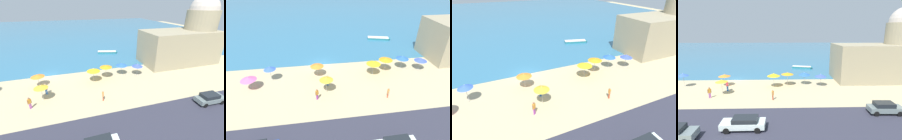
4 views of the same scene
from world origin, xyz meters
TOP-DOWN VIEW (x-y plane):
  - ground_plane at (0.00, 0.00)m, footprint 160.00×160.00m
  - sea at (0.00, 55.00)m, footprint 150.00×110.00m
  - beach_umbrella_0 at (8.37, -4.83)m, footprint 2.36×2.36m
  - beach_umbrella_1 at (17.14, -4.32)m, footprint 2.12×2.12m
  - beach_umbrella_2 at (10.90, -3.82)m, footprint 2.31×2.31m
  - beach_umbrella_3 at (0.19, -8.50)m, footprint 1.95×1.95m
  - beach_umbrella_4 at (14.20, -3.33)m, footprint 2.19×2.19m
  - beach_umbrella_5 at (-0.92, -3.82)m, footprint 2.20×2.20m
  - beach_umbrella_7 at (-8.30, -4.18)m, footprint 1.84×1.84m
  - bather_0 at (0.49, -6.79)m, footprint 0.56×0.30m
  - bather_1 at (8.58, -10.98)m, footprint 0.31×0.55m
  - bather_2 at (-1.25, -9.94)m, footprint 0.46×0.40m
  - skiff_nearshore at (15.11, 11.08)m, footprint 5.68×2.83m
  - harbor_fortress at (31.69, -0.34)m, footprint 17.27×8.72m

SIDE VIEW (x-z plane):
  - ground_plane at x=0.00m, z-range 0.00..0.00m
  - sea at x=0.00m, z-range 0.00..0.05m
  - skiff_nearshore at x=15.11m, z-range 0.05..0.59m
  - bather_1 at x=8.58m, z-range 0.10..1.73m
  - bather_2 at x=-1.25m, z-range 0.11..1.86m
  - bather_0 at x=0.49m, z-range 0.12..1.94m
  - beach_umbrella_1 at x=17.14m, z-range 0.83..3.13m
  - beach_umbrella_5 at x=-0.92m, z-range 0.88..3.15m
  - beach_umbrella_4 at x=14.20m, z-range 0.89..3.31m
  - beach_umbrella_2 at x=10.90m, z-range 1.02..3.57m
  - beach_umbrella_7 at x=-8.30m, z-range 1.00..3.62m
  - beach_umbrella_3 at x=0.19m, z-range 1.03..3.63m
  - beach_umbrella_0 at x=8.37m, z-range 1.01..3.67m
  - harbor_fortress at x=31.69m, z-range -2.07..12.80m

